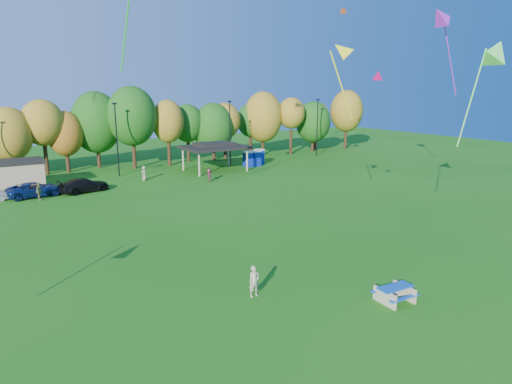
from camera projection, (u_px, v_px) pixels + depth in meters
ground at (304, 305)px, 23.41m from camera, size 160.00×160.00×0.00m
tree_line at (81, 127)px, 59.02m from camera, size 93.57×10.55×11.15m
lamp_posts at (117, 137)px, 56.29m from camera, size 64.50×0.25×9.09m
utility_building at (12, 176)px, 49.12m from camera, size 6.30×4.30×3.25m
pavilion at (215, 147)px, 60.45m from camera, size 8.20×6.20×3.77m
porta_potties at (254, 158)px, 64.92m from camera, size 3.75×2.32×2.18m
picnic_table at (395, 293)px, 23.70m from camera, size 2.02×1.71×0.84m
kite_flyer at (254, 281)px, 24.24m from camera, size 0.63×0.41×1.71m
car_c at (35, 190)px, 46.46m from camera, size 5.62×3.04×1.50m
car_d at (84, 185)px, 48.48m from camera, size 5.57×3.27×1.52m
far_person_0 at (144, 173)px, 54.67m from camera, size 0.98×0.99×1.73m
far_person_1 at (209, 175)px, 53.99m from camera, size 0.73×1.49×1.54m
far_person_3 at (39, 192)px, 44.91m from camera, size 0.92×1.11×1.78m
kite_5 at (341, 52)px, 30.33m from camera, size 2.85×2.73×5.48m
kite_8 at (496, 51)px, 31.44m from camera, size 4.67×2.04×7.72m
kite_9 at (440, 17)px, 43.06m from camera, size 5.18×2.21×8.66m
kite_11 at (378, 74)px, 30.73m from camera, size 1.31×1.34×1.08m
kite_13 at (344, 10)px, 48.58m from camera, size 1.43×1.30×1.18m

